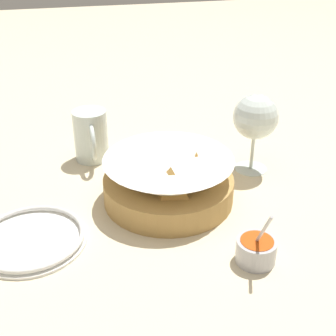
% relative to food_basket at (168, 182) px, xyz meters
% --- Properties ---
extents(ground_plane, '(4.00, 4.00, 0.00)m').
position_rel_food_basket_xyz_m(ground_plane, '(0.03, 0.00, -0.04)').
color(ground_plane, beige).
extents(food_basket, '(0.24, 0.24, 0.10)m').
position_rel_food_basket_xyz_m(food_basket, '(0.00, 0.00, 0.00)').
color(food_basket, '#B2894C').
rests_on(food_basket, ground_plane).
extents(sauce_cup, '(0.07, 0.06, 0.11)m').
position_rel_food_basket_xyz_m(sauce_cup, '(0.20, 0.09, -0.02)').
color(sauce_cup, '#B7B7BC').
rests_on(sauce_cup, ground_plane).
extents(wine_glass, '(0.09, 0.09, 0.16)m').
position_rel_food_basket_xyz_m(wine_glass, '(-0.07, 0.19, 0.07)').
color(wine_glass, silver).
rests_on(wine_glass, ground_plane).
extents(beer_mug, '(0.11, 0.07, 0.11)m').
position_rel_food_basket_xyz_m(beer_mug, '(-0.19, -0.12, 0.01)').
color(beer_mug, silver).
rests_on(beer_mug, ground_plane).
extents(side_plate, '(0.18, 0.18, 0.01)m').
position_rel_food_basket_xyz_m(side_plate, '(0.07, -0.24, -0.03)').
color(side_plate, white).
rests_on(side_plate, ground_plane).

